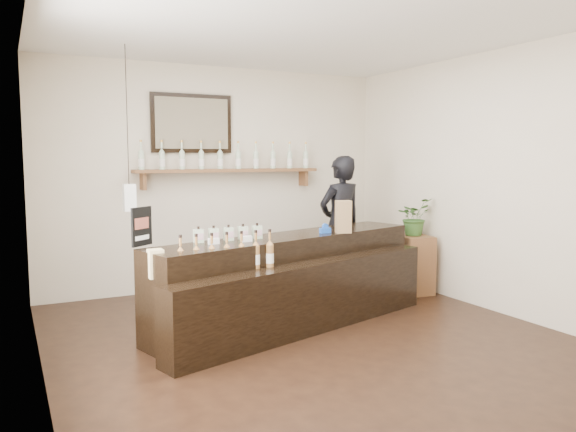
# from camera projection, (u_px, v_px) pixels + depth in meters

# --- Properties ---
(ground) EXTENTS (5.00, 5.00, 0.00)m
(ground) POSITION_uv_depth(u_px,v_px,m) (314.00, 341.00, 5.09)
(ground) COLOR black
(ground) RESTS_ON ground
(room_shell) EXTENTS (5.00, 5.00, 5.00)m
(room_shell) POSITION_uv_depth(u_px,v_px,m) (315.00, 153.00, 4.92)
(room_shell) COLOR beige
(room_shell) RESTS_ON ground
(back_wall_decor) EXTENTS (2.66, 0.96, 1.69)m
(back_wall_decor) POSITION_uv_depth(u_px,v_px,m) (209.00, 150.00, 6.94)
(back_wall_decor) COLOR brown
(back_wall_decor) RESTS_ON ground
(counter) EXTENTS (3.18, 1.67, 1.03)m
(counter) POSITION_uv_depth(u_px,v_px,m) (294.00, 283.00, 5.61)
(counter) COLOR black
(counter) RESTS_ON ground
(promo_sign) EXTENTS (0.21, 0.16, 0.35)m
(promo_sign) POSITION_uv_depth(u_px,v_px,m) (142.00, 227.00, 4.98)
(promo_sign) COLOR black
(promo_sign) RESTS_ON counter
(paper_bag) EXTENTS (0.18, 0.16, 0.34)m
(paper_bag) POSITION_uv_depth(u_px,v_px,m) (343.00, 217.00, 5.84)
(paper_bag) COLOR #956B48
(paper_bag) RESTS_ON counter
(tape_dispenser) EXTENTS (0.12, 0.05, 0.10)m
(tape_dispenser) POSITION_uv_depth(u_px,v_px,m) (325.00, 229.00, 5.84)
(tape_dispenser) COLOR blue
(tape_dispenser) RESTS_ON counter
(side_cabinet) EXTENTS (0.43, 0.54, 0.71)m
(side_cabinet) POSITION_uv_depth(u_px,v_px,m) (413.00, 264.00, 6.91)
(side_cabinet) COLOR brown
(side_cabinet) RESTS_ON ground
(potted_plant) EXTENTS (0.49, 0.46, 0.46)m
(potted_plant) POSITION_uv_depth(u_px,v_px,m) (414.00, 217.00, 6.84)
(potted_plant) COLOR #335C24
(potted_plant) RESTS_ON side_cabinet
(shopkeeper) EXTENTS (0.75, 0.54, 1.90)m
(shopkeeper) POSITION_uv_depth(u_px,v_px,m) (340.00, 215.00, 6.93)
(shopkeeper) COLOR black
(shopkeeper) RESTS_ON ground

